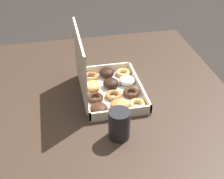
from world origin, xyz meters
name	(u,v)px	position (x,y,z in m)	size (l,w,h in m)	color
dining_table	(104,121)	(0.00, 0.00, 0.66)	(1.16, 1.04, 0.75)	#38281E
donut_box	(105,84)	(0.06, -0.02, 0.80)	(0.32, 0.24, 0.27)	silver
coffee_mug	(119,124)	(-0.19, -0.02, 0.81)	(0.07, 0.07, 0.10)	#232328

